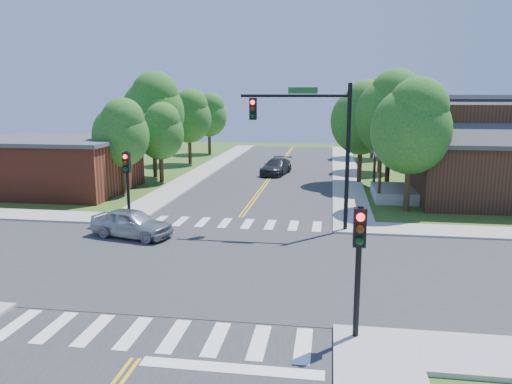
% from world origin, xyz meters
% --- Properties ---
extents(ground, '(100.00, 100.00, 0.00)m').
position_xyz_m(ground, '(0.00, 0.00, 0.00)').
color(ground, '#365A1C').
rests_on(ground, ground).
extents(road_ns, '(10.00, 90.00, 0.04)m').
position_xyz_m(road_ns, '(0.00, 0.00, 0.02)').
color(road_ns, '#2D2D30').
rests_on(road_ns, ground).
extents(road_ew, '(90.00, 10.00, 0.04)m').
position_xyz_m(road_ew, '(0.00, 0.00, 0.03)').
color(road_ew, '#2D2D30').
rests_on(road_ew, ground).
extents(intersection_patch, '(10.20, 10.20, 0.06)m').
position_xyz_m(intersection_patch, '(0.00, 0.00, 0.00)').
color(intersection_patch, '#2D2D30').
rests_on(intersection_patch, ground).
extents(sidewalk_ne, '(40.00, 40.00, 0.14)m').
position_xyz_m(sidewalk_ne, '(15.82, 15.82, 0.07)').
color(sidewalk_ne, '#9E9B93').
rests_on(sidewalk_ne, ground).
extents(sidewalk_nw, '(40.00, 40.00, 0.14)m').
position_xyz_m(sidewalk_nw, '(-15.82, 15.82, 0.07)').
color(sidewalk_nw, '#9E9B93').
rests_on(sidewalk_nw, ground).
extents(crosswalk_north, '(8.85, 2.00, 0.01)m').
position_xyz_m(crosswalk_north, '(0.00, 6.20, 0.05)').
color(crosswalk_north, white).
rests_on(crosswalk_north, ground).
extents(crosswalk_south, '(8.85, 2.00, 0.01)m').
position_xyz_m(crosswalk_south, '(0.00, -6.20, 0.05)').
color(crosswalk_south, white).
rests_on(crosswalk_south, ground).
extents(centerline, '(0.30, 90.00, 0.01)m').
position_xyz_m(centerline, '(0.00, 0.00, 0.05)').
color(centerline, yellow).
rests_on(centerline, ground).
extents(stop_bar, '(4.60, 0.45, 0.09)m').
position_xyz_m(stop_bar, '(2.50, -7.60, 0.00)').
color(stop_bar, white).
rests_on(stop_bar, ground).
extents(signal_mast_ne, '(5.30, 0.42, 7.20)m').
position_xyz_m(signal_mast_ne, '(3.91, 5.59, 4.85)').
color(signal_mast_ne, black).
rests_on(signal_mast_ne, ground).
extents(signal_pole_se, '(0.34, 0.42, 3.80)m').
position_xyz_m(signal_pole_se, '(5.60, -5.62, 2.66)').
color(signal_pole_se, black).
rests_on(signal_pole_se, ground).
extents(signal_pole_nw, '(0.34, 0.42, 3.80)m').
position_xyz_m(signal_pole_nw, '(-5.60, 5.58, 2.66)').
color(signal_pole_nw, black).
rests_on(signal_pole_nw, ground).
extents(house_ne, '(13.05, 8.80, 7.11)m').
position_xyz_m(house_ne, '(15.11, 14.23, 3.33)').
color(house_ne, '#331D11').
rests_on(house_ne, ground).
extents(building_nw, '(10.40, 8.40, 3.73)m').
position_xyz_m(building_nw, '(-14.20, 13.20, 1.88)').
color(building_nw, brown).
rests_on(building_nw, ground).
extents(tree_e_a, '(4.50, 4.28, 7.65)m').
position_xyz_m(tree_e_a, '(9.30, 10.55, 5.01)').
color(tree_e_a, '#382314').
rests_on(tree_e_a, ground).
extents(tree_e_b, '(4.96, 4.71, 8.43)m').
position_xyz_m(tree_e_b, '(8.93, 17.65, 5.52)').
color(tree_e_b, '#382314').
rests_on(tree_e_b, ground).
extents(tree_e_c, '(4.63, 4.40, 7.87)m').
position_xyz_m(tree_e_c, '(9.12, 25.64, 5.16)').
color(tree_e_c, '#382314').
rests_on(tree_e_c, ground).
extents(tree_e_d, '(4.89, 4.64, 8.31)m').
position_xyz_m(tree_e_d, '(9.19, 35.24, 5.44)').
color(tree_e_d, '#382314').
rests_on(tree_e_d, ground).
extents(tree_w_a, '(3.80, 3.61, 6.46)m').
position_xyz_m(tree_w_a, '(-9.05, 13.05, 4.23)').
color(tree_w_a, '#382314').
rests_on(tree_w_a, ground).
extents(tree_w_b, '(5.00, 4.75, 8.50)m').
position_xyz_m(tree_w_b, '(-9.24, 19.88, 5.57)').
color(tree_w_b, '#382314').
rests_on(tree_w_b, ground).
extents(tree_w_c, '(4.25, 4.03, 7.22)m').
position_xyz_m(tree_w_c, '(-8.63, 28.00, 4.73)').
color(tree_w_c, '#382314').
rests_on(tree_w_c, ground).
extents(tree_w_d, '(4.03, 3.83, 6.85)m').
position_xyz_m(tree_w_d, '(-8.77, 36.53, 4.49)').
color(tree_w_d, '#382314').
rests_on(tree_w_d, ground).
extents(tree_house, '(4.55, 4.32, 7.73)m').
position_xyz_m(tree_house, '(7.06, 19.47, 5.06)').
color(tree_house, '#382314').
rests_on(tree_house, ground).
extents(tree_bldg, '(3.59, 3.41, 6.11)m').
position_xyz_m(tree_bldg, '(-8.00, 17.88, 4.00)').
color(tree_bldg, '#382314').
rests_on(tree_bldg, ground).
extents(car_silver, '(3.55, 4.77, 1.36)m').
position_xyz_m(car_silver, '(-4.39, 3.01, 0.68)').
color(car_silver, '#ABAEB3').
rests_on(car_silver, ground).
extents(car_dgrey, '(3.37, 5.16, 1.32)m').
position_xyz_m(car_dgrey, '(0.30, 22.64, 0.66)').
color(car_dgrey, '#2B2D30').
rests_on(car_dgrey, ground).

